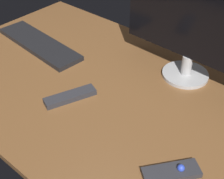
# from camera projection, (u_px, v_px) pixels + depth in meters

# --- Properties ---
(desk) EXTENTS (1.40, 0.84, 0.02)m
(desk) POSITION_uv_depth(u_px,v_px,m) (105.00, 91.00, 1.16)
(desk) COLOR brown
(desk) RESTS_ON ground
(monitor) EXTENTS (0.53, 0.17, 0.41)m
(monitor) POSITION_uv_depth(u_px,v_px,m) (194.00, 22.00, 1.08)
(monitor) COLOR #B8B8B8
(monitor) RESTS_ON desk
(keyboard) EXTENTS (0.46, 0.16, 0.02)m
(keyboard) POSITION_uv_depth(u_px,v_px,m) (39.00, 44.00, 1.38)
(keyboard) COLOR black
(keyboard) RESTS_ON desk
(media_remote) EXTENTS (0.14, 0.16, 0.03)m
(media_remote) POSITION_uv_depth(u_px,v_px,m) (172.00, 172.00, 0.85)
(media_remote) COLOR #2D2D33
(media_remote) RESTS_ON desk
(tv_remote) EXTENTS (0.11, 0.18, 0.02)m
(tv_remote) POSITION_uv_depth(u_px,v_px,m) (70.00, 96.00, 1.10)
(tv_remote) COLOR #2D2D33
(tv_remote) RESTS_ON desk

